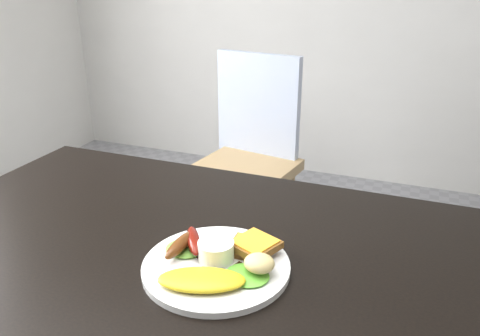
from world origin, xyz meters
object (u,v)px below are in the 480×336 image
object	(u,v)px
dining_chair	(244,170)
person	(352,179)
plate	(216,266)
dining_table	(175,258)

from	to	relation	value
dining_chair	person	world-z (taller)	person
person	plate	size ratio (longest dim) A/B	5.36
dining_table	plate	size ratio (longest dim) A/B	4.49
dining_table	plate	bearing A→B (deg)	-17.28
dining_table	plate	distance (m)	0.11
person	plate	world-z (taller)	person
dining_table	person	xyz separation A→B (m)	(0.26, 0.54, -0.01)
dining_table	person	size ratio (longest dim) A/B	0.84
dining_table	person	distance (m)	0.60
dining_table	dining_chair	bearing A→B (deg)	103.65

